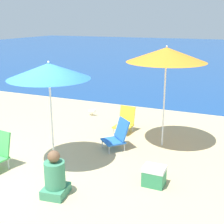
{
  "coord_description": "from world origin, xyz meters",
  "views": [
    {
      "loc": [
        3.98,
        -4.36,
        2.95
      ],
      "look_at": [
        1.39,
        1.6,
        1.0
      ],
      "focal_mm": 50.0,
      "sensor_mm": 36.0,
      "label": 1
    }
  ],
  "objects_px": {
    "beach_umbrella_orange": "(166,55)",
    "seagull": "(92,111)",
    "beach_chair_blue": "(118,135)",
    "person_seated_near": "(55,178)",
    "beach_umbrella_blue": "(49,71)",
    "beach_chair_yellow": "(125,121)",
    "cooler_box": "(154,176)"
  },
  "relations": [
    {
      "from": "beach_umbrella_orange",
      "to": "beach_chair_blue",
      "type": "relative_size",
      "value": 3.25
    },
    {
      "from": "beach_umbrella_blue",
      "to": "beach_umbrella_orange",
      "type": "xyz_separation_m",
      "value": [
        1.81,
        1.94,
        0.19
      ]
    },
    {
      "from": "beach_umbrella_blue",
      "to": "beach_umbrella_orange",
      "type": "distance_m",
      "value": 2.66
    },
    {
      "from": "beach_umbrella_blue",
      "to": "person_seated_near",
      "type": "height_order",
      "value": "beach_umbrella_blue"
    },
    {
      "from": "seagull",
      "to": "cooler_box",
      "type": "bearing_deg",
      "value": -48.49
    },
    {
      "from": "beach_umbrella_orange",
      "to": "beach_chair_yellow",
      "type": "bearing_deg",
      "value": 155.79
    },
    {
      "from": "beach_umbrella_blue",
      "to": "seagull",
      "type": "height_order",
      "value": "beach_umbrella_blue"
    },
    {
      "from": "beach_umbrella_blue",
      "to": "beach_umbrella_orange",
      "type": "bearing_deg",
      "value": 47.1
    },
    {
      "from": "beach_chair_yellow",
      "to": "seagull",
      "type": "xyz_separation_m",
      "value": [
        -1.5,
        0.96,
        -0.17
      ]
    },
    {
      "from": "beach_chair_blue",
      "to": "cooler_box",
      "type": "bearing_deg",
      "value": -3.24
    },
    {
      "from": "beach_chair_blue",
      "to": "seagull",
      "type": "relative_size",
      "value": 2.72
    },
    {
      "from": "beach_chair_blue",
      "to": "beach_umbrella_orange",
      "type": "bearing_deg",
      "value": 76.33
    },
    {
      "from": "beach_umbrella_blue",
      "to": "beach_chair_blue",
      "type": "distance_m",
      "value": 2.3
    },
    {
      "from": "person_seated_near",
      "to": "seagull",
      "type": "xyz_separation_m",
      "value": [
        -1.54,
        4.42,
        -0.19
      ]
    },
    {
      "from": "person_seated_near",
      "to": "seagull",
      "type": "height_order",
      "value": "person_seated_near"
    },
    {
      "from": "beach_chair_blue",
      "to": "seagull",
      "type": "xyz_separation_m",
      "value": [
        -1.75,
        2.1,
        -0.19
      ]
    },
    {
      "from": "beach_chair_blue",
      "to": "person_seated_near",
      "type": "xyz_separation_m",
      "value": [
        -0.2,
        -2.32,
        -0.0
      ]
    },
    {
      "from": "beach_umbrella_blue",
      "to": "seagull",
      "type": "relative_size",
      "value": 8.09
    },
    {
      "from": "cooler_box",
      "to": "seagull",
      "type": "xyz_separation_m",
      "value": [
        -3.01,
        3.4,
        -0.05
      ]
    },
    {
      "from": "beach_umbrella_blue",
      "to": "beach_chair_yellow",
      "type": "distance_m",
      "value": 3.05
    },
    {
      "from": "beach_chair_blue",
      "to": "beach_chair_yellow",
      "type": "relative_size",
      "value": 1.07
    },
    {
      "from": "beach_chair_yellow",
      "to": "cooler_box",
      "type": "height_order",
      "value": "beach_chair_yellow"
    },
    {
      "from": "beach_chair_yellow",
      "to": "person_seated_near",
      "type": "distance_m",
      "value": 3.45
    },
    {
      "from": "beach_umbrella_orange",
      "to": "person_seated_near",
      "type": "relative_size",
      "value": 2.84
    },
    {
      "from": "cooler_box",
      "to": "beach_umbrella_blue",
      "type": "bearing_deg",
      "value": -179.22
    },
    {
      "from": "beach_umbrella_orange",
      "to": "cooler_box",
      "type": "height_order",
      "value": "beach_umbrella_orange"
    },
    {
      "from": "beach_umbrella_orange",
      "to": "beach_chair_yellow",
      "type": "distance_m",
      "value": 2.26
    },
    {
      "from": "beach_chair_blue",
      "to": "cooler_box",
      "type": "xyz_separation_m",
      "value": [
        1.26,
        -1.3,
        -0.15
      ]
    },
    {
      "from": "seagull",
      "to": "person_seated_near",
      "type": "bearing_deg",
      "value": -70.72
    },
    {
      "from": "beach_umbrella_orange",
      "to": "seagull",
      "type": "xyz_separation_m",
      "value": [
        -2.66,
        1.49,
        -2.04
      ]
    },
    {
      "from": "person_seated_near",
      "to": "seagull",
      "type": "bearing_deg",
      "value": 101.23
    },
    {
      "from": "seagull",
      "to": "beach_chair_blue",
      "type": "bearing_deg",
      "value": -50.24
    }
  ]
}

